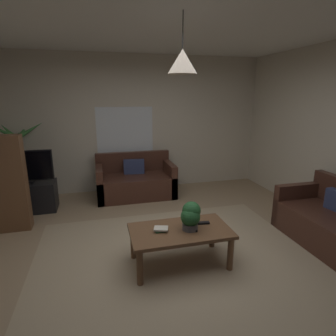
# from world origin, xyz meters

# --- Properties ---
(floor) EXTENTS (5.15, 5.38, 0.02)m
(floor) POSITION_xyz_m (0.00, 0.00, -0.01)
(floor) COLOR #9E8466
(floor) RESTS_ON ground
(rug) EXTENTS (3.35, 2.96, 0.01)m
(rug) POSITION_xyz_m (0.00, -0.20, 0.00)
(rug) COLOR tan
(rug) RESTS_ON ground
(wall_back) EXTENTS (5.27, 0.06, 2.70)m
(wall_back) POSITION_xyz_m (0.00, 2.72, 1.35)
(wall_back) COLOR beige
(wall_back) RESTS_ON ground
(ceiling) EXTENTS (5.15, 5.38, 0.02)m
(ceiling) POSITION_xyz_m (0.00, 0.00, 2.71)
(ceiling) COLOR white
(window_pane) EXTENTS (1.12, 0.01, 0.97)m
(window_pane) POSITION_xyz_m (-0.28, 2.69, 1.22)
(window_pane) COLOR white
(couch_under_window) EXTENTS (1.47, 0.80, 0.82)m
(couch_under_window) POSITION_xyz_m (-0.16, 2.23, 0.28)
(couch_under_window) COLOR #47281E
(couch_under_window) RESTS_ON ground
(couch_right_side) EXTENTS (0.80, 1.35, 0.82)m
(couch_right_side) POSITION_xyz_m (2.11, -0.22, 0.28)
(couch_right_side) COLOR #47281E
(couch_right_side) RESTS_ON ground
(coffee_table) EXTENTS (1.15, 0.63, 0.44)m
(coffee_table) POSITION_xyz_m (0.03, -0.16, 0.37)
(coffee_table) COLOR brown
(coffee_table) RESTS_ON ground
(book_on_table_0) EXTENTS (0.13, 0.10, 0.02)m
(book_on_table_0) POSITION_xyz_m (-0.21, -0.15, 0.45)
(book_on_table_0) COLOR #387247
(book_on_table_0) RESTS_ON coffee_table
(book_on_table_1) EXTENTS (0.18, 0.16, 0.02)m
(book_on_table_1) POSITION_xyz_m (-0.20, -0.15, 0.47)
(book_on_table_1) COLOR beige
(book_on_table_1) RESTS_ON coffee_table
(remote_on_table_0) EXTENTS (0.07, 0.16, 0.02)m
(remote_on_table_0) POSITION_xyz_m (0.18, -0.19, 0.45)
(remote_on_table_0) COLOR black
(remote_on_table_0) RESTS_ON coffee_table
(remote_on_table_1) EXTENTS (0.16, 0.07, 0.02)m
(remote_on_table_1) POSITION_xyz_m (0.33, -0.09, 0.45)
(remote_on_table_1) COLOR black
(remote_on_table_1) RESTS_ON coffee_table
(potted_plant_on_table) EXTENTS (0.24, 0.25, 0.32)m
(potted_plant_on_table) POSITION_xyz_m (0.14, -0.18, 0.61)
(potted_plant_on_table) COLOR #4C4C51
(potted_plant_on_table) RESTS_ON coffee_table
(tv_stand) EXTENTS (0.90, 0.44, 0.50)m
(tv_stand) POSITION_xyz_m (-2.03, 1.94, 0.25)
(tv_stand) COLOR black
(tv_stand) RESTS_ON ground
(tv) EXTENTS (0.90, 0.16, 0.56)m
(tv) POSITION_xyz_m (-2.03, 1.92, 0.79)
(tv) COLOR black
(tv) RESTS_ON tv_stand
(potted_palm_corner) EXTENTS (0.86, 0.84, 1.53)m
(potted_palm_corner) POSITION_xyz_m (-2.20, 2.47, 0.65)
(potted_palm_corner) COLOR #4C4C51
(potted_palm_corner) RESTS_ON ground
(pendant_lamp) EXTENTS (0.29, 0.29, 0.57)m
(pendant_lamp) POSITION_xyz_m (0.03, -0.16, 2.24)
(pendant_lamp) COLOR black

